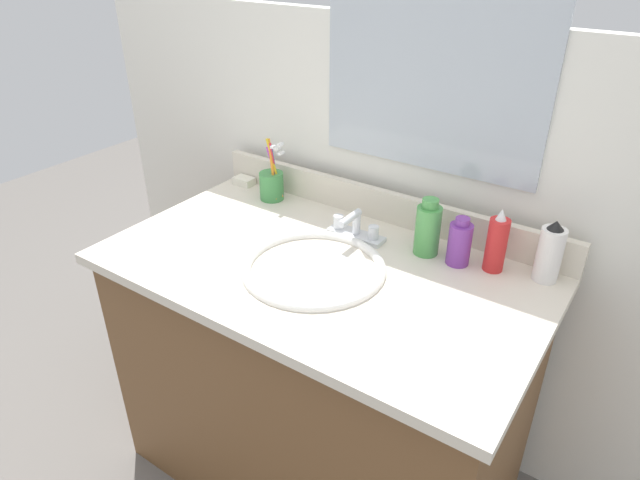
% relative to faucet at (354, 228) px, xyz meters
% --- Properties ---
extents(ground_plane, '(6.00, 6.00, 0.00)m').
position_rel_faucet_xyz_m(ground_plane, '(0.00, -0.17, -0.78)').
color(ground_plane, '#66605B').
extents(vanity_cabinet, '(1.06, 0.58, 0.73)m').
position_rel_faucet_xyz_m(vanity_cabinet, '(0.00, -0.17, -0.42)').
color(vanity_cabinet, brown).
rests_on(vanity_cabinet, ground_plane).
extents(countertop, '(1.10, 0.63, 0.03)m').
position_rel_faucet_xyz_m(countertop, '(0.00, -0.17, -0.04)').
color(countertop, beige).
rests_on(countertop, vanity_cabinet).
extents(backsplash, '(1.10, 0.02, 0.09)m').
position_rel_faucet_xyz_m(backsplash, '(0.00, 0.14, 0.02)').
color(backsplash, beige).
rests_on(backsplash, countertop).
extents(back_wall, '(2.20, 0.04, 1.30)m').
position_rel_faucet_xyz_m(back_wall, '(0.00, 0.20, -0.13)').
color(back_wall, white).
rests_on(back_wall, ground_plane).
extents(mirror_panel, '(0.60, 0.01, 0.56)m').
position_rel_faucet_xyz_m(mirror_panel, '(0.10, 0.18, 0.42)').
color(mirror_panel, '#B2BCC6').
extents(sink_basin, '(0.36, 0.36, 0.11)m').
position_rel_faucet_xyz_m(sink_basin, '(0.00, -0.19, -0.06)').
color(sink_basin, white).
rests_on(sink_basin, countertop).
extents(faucet, '(0.16, 0.10, 0.08)m').
position_rel_faucet_xyz_m(faucet, '(0.00, 0.00, 0.00)').
color(faucet, silver).
rests_on(faucet, countertop).
extents(bottle_toner_green, '(0.06, 0.06, 0.15)m').
position_rel_faucet_xyz_m(bottle_toner_green, '(0.19, 0.04, 0.04)').
color(bottle_toner_green, '#4C9E4C').
rests_on(bottle_toner_green, countertop).
extents(bottle_cream_purple, '(0.06, 0.06, 0.13)m').
position_rel_faucet_xyz_m(bottle_cream_purple, '(0.28, 0.03, 0.03)').
color(bottle_cream_purple, '#7A3899').
rests_on(bottle_cream_purple, countertop).
extents(bottle_lotion_white, '(0.06, 0.06, 0.16)m').
position_rel_faucet_xyz_m(bottle_lotion_white, '(0.48, 0.08, 0.04)').
color(bottle_lotion_white, white).
rests_on(bottle_lotion_white, countertop).
extents(bottle_spray_red, '(0.05, 0.05, 0.16)m').
position_rel_faucet_xyz_m(bottle_spray_red, '(0.36, 0.06, 0.04)').
color(bottle_spray_red, red).
rests_on(bottle_spray_red, countertop).
extents(cup_green, '(0.08, 0.07, 0.19)m').
position_rel_faucet_xyz_m(cup_green, '(-0.34, 0.07, 0.02)').
color(cup_green, '#3F8C47').
rests_on(cup_green, countertop).
extents(soap_bar, '(0.06, 0.04, 0.02)m').
position_rel_faucet_xyz_m(soap_bar, '(-0.48, 0.10, -0.02)').
color(soap_bar, white).
rests_on(soap_bar, countertop).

